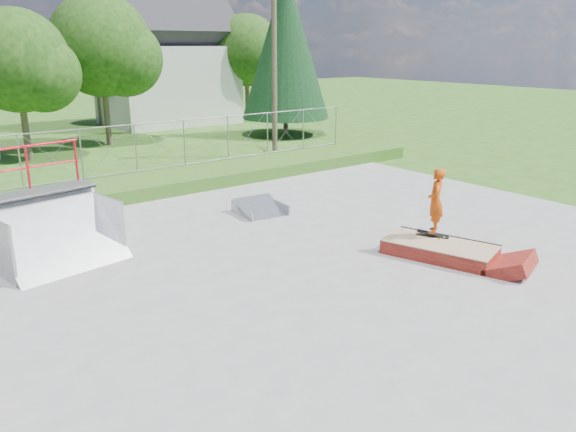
{
  "coord_description": "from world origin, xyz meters",
  "views": [
    {
      "loc": [
        -8.14,
        -9.19,
        5.04
      ],
      "look_at": [
        -0.21,
        1.04,
        1.1
      ],
      "focal_mm": 35.0,
      "sensor_mm": 36.0,
      "label": 1
    }
  ],
  "objects_px": {
    "quarter_pipe": "(53,208)",
    "skater": "(435,204)",
    "grind_box": "(440,250)",
    "flat_bank_ramp": "(261,208)"
  },
  "relations": [
    {
      "from": "grind_box",
      "to": "quarter_pipe",
      "type": "distance_m",
      "value": 9.38
    },
    {
      "from": "quarter_pipe",
      "to": "skater",
      "type": "distance_m",
      "value": 9.28
    },
    {
      "from": "flat_bank_ramp",
      "to": "skater",
      "type": "distance_m",
      "value": 5.67
    },
    {
      "from": "quarter_pipe",
      "to": "flat_bank_ramp",
      "type": "distance_m",
      "value": 6.3
    },
    {
      "from": "grind_box",
      "to": "quarter_pipe",
      "type": "height_order",
      "value": "quarter_pipe"
    },
    {
      "from": "grind_box",
      "to": "skater",
      "type": "xyz_separation_m",
      "value": [
        0.26,
        0.43,
        1.06
      ]
    },
    {
      "from": "flat_bank_ramp",
      "to": "skater",
      "type": "xyz_separation_m",
      "value": [
        1.61,
        -5.34,
        1.05
      ]
    },
    {
      "from": "skater",
      "to": "quarter_pipe",
      "type": "bearing_deg",
      "value": -69.23
    },
    {
      "from": "quarter_pipe",
      "to": "skater",
      "type": "relative_size",
      "value": 1.67
    },
    {
      "from": "grind_box",
      "to": "flat_bank_ramp",
      "type": "bearing_deg",
      "value": 85.56
    }
  ]
}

